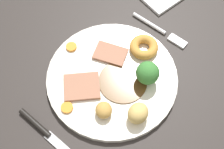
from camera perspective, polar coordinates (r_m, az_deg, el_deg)
The scene contains 13 objects.
dining_table at distance 72.28cm, azimuth 2.96°, elevation -1.21°, with size 120.00×84.00×3.60cm, color #2B2623.
dinner_plate at distance 69.72cm, azimuth 0.00°, elevation -0.66°, with size 28.88×28.88×1.40cm, color silver.
gravy_pool at distance 68.58cm, azimuth 1.67°, elevation -1.00°, with size 10.64×10.64×0.30cm, color #563819.
meat_slice_main at distance 67.87cm, azimuth -5.47°, elevation -2.19°, with size 7.62×6.29×0.80cm, color #9E664C.
meat_slice_under at distance 71.57cm, azimuth -0.29°, elevation 3.77°, with size 7.19×4.86×0.80cm, color #9E664C.
yorkshire_pudding at distance 72.17cm, azimuth 5.80°, elevation 4.99°, with size 6.56×6.56×2.09cm, color #C68938.
roast_potato_left at distance 64.38cm, azimuth -1.51°, elevation -6.46°, with size 3.40×3.65×2.68cm, color #BC8C42.
roast_potato_right at distance 63.63cm, azimuth 4.74°, elevation -6.99°, with size 4.63×4.02×3.98cm, color #D8B260.
carrot_coin_front at distance 73.31cm, azimuth -7.37°, elevation 4.98°, with size 2.45×2.45×0.57cm, color orange.
carrot_coin_back at distance 66.38cm, azimuth -8.15°, elevation -5.95°, with size 2.53×2.53×0.56cm, color orange.
broccoli_floret at distance 66.38cm, azimuth 6.46°, elevation 0.26°, with size 5.04×5.04×5.70cm.
fork at distance 77.85cm, azimuth 8.79°, elevation 7.88°, with size 2.03×15.26×0.90cm.
knife at distance 66.49cm, azimuth -11.81°, elevation -10.36°, with size 2.10×18.54×1.20cm.
Camera 1 is at (28.01, 17.31, 66.14)cm, focal length 50.52 mm.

